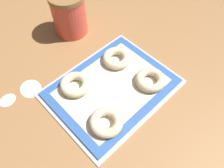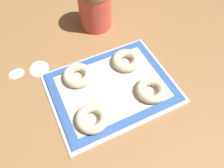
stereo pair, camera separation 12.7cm
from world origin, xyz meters
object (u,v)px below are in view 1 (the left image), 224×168
bagel_front_left (106,122)px  bagel_back_left (75,85)px  flour_canister (69,14)px  bagel_front_right (150,80)px  bagel_back_right (116,58)px  baking_tray (112,88)px

bagel_front_left → bagel_back_left: size_ratio=1.00×
bagel_front_left → flour_canister: 0.44m
flour_canister → bagel_front_left: bearing=-114.8°
bagel_front_right → bagel_back_right: same height
bagel_front_left → bagel_front_right: same height
bagel_back_right → flour_canister: 0.25m
bagel_back_left → flour_canister: (0.17, 0.23, 0.06)m
bagel_back_left → flour_canister: 0.29m
baking_tray → bagel_front_right: bagel_front_right is taller
bagel_front_right → bagel_back_right: (-0.01, 0.14, 0.00)m
bagel_front_left → bagel_back_right: same height
bagel_front_right → flour_canister: flour_canister is taller
bagel_front_left → flour_canister: flour_canister is taller
bagel_front_right → flour_canister: (-0.02, 0.39, 0.06)m
bagel_back_left → bagel_back_right: same height
bagel_front_left → bagel_back_left: (0.02, 0.17, 0.00)m
bagel_front_left → bagel_back_right: bearing=38.4°
bagel_back_left → baking_tray: bearing=-42.8°
bagel_front_left → bagel_back_left: bearing=83.9°
bagel_front_right → baking_tray: bearing=143.7°
bagel_front_right → bagel_front_left: bearing=-177.3°
baking_tray → bagel_front_right: size_ratio=4.07×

